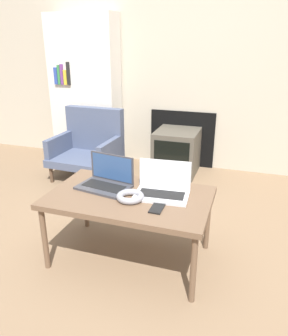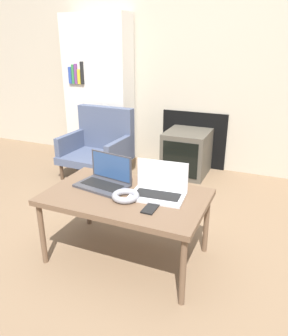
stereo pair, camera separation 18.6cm
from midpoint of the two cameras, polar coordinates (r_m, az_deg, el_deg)
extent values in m
plane|color=#7A6047|center=(2.29, -5.73, -16.58)|extent=(14.00, 14.00, 0.00)
cube|color=#B7AD99|center=(3.79, 6.96, 19.51)|extent=(7.00, 0.06, 2.60)
cube|color=black|center=(3.91, 5.29, 5.11)|extent=(0.76, 0.03, 0.65)
cube|color=brown|center=(2.13, -5.09, -5.20)|extent=(1.04, 0.63, 0.04)
cylinder|color=brown|center=(2.26, -19.25, -11.59)|extent=(0.04, 0.04, 0.44)
cylinder|color=brown|center=(1.90, 5.71, -17.23)|extent=(0.04, 0.04, 0.44)
cylinder|color=brown|center=(2.65, -12.16, -5.74)|extent=(0.04, 0.04, 0.44)
cylinder|color=brown|center=(2.35, 8.79, -9.16)|extent=(0.04, 0.04, 0.44)
cube|color=#38383D|center=(2.23, -9.42, -3.34)|extent=(0.37, 0.28, 0.02)
cube|color=black|center=(2.23, -9.43, -3.12)|extent=(0.31, 0.17, 0.00)
cube|color=#38383D|center=(2.27, -7.93, 0.05)|extent=(0.34, 0.07, 0.19)
cube|color=#2D4C7F|center=(2.27, -7.99, 0.01)|extent=(0.31, 0.06, 0.17)
cube|color=silver|center=(2.09, 0.50, -4.83)|extent=(0.36, 0.25, 0.02)
cube|color=black|center=(2.08, 0.50, -4.61)|extent=(0.30, 0.15, 0.00)
cube|color=silver|center=(2.14, 1.18, -1.09)|extent=(0.34, 0.03, 0.19)
cube|color=white|center=(2.14, 1.15, -1.13)|extent=(0.31, 0.03, 0.17)
torus|color=gray|center=(2.05, -5.03, -5.03)|extent=(0.17, 0.17, 0.04)
cube|color=black|center=(1.94, -0.44, -7.04)|extent=(0.07, 0.14, 0.01)
cube|color=#4C473D|center=(3.69, 4.29, 2.84)|extent=(0.46, 0.51, 0.49)
cube|color=black|center=(3.45, 3.23, 1.57)|extent=(0.38, 0.01, 0.38)
cube|color=#47516B|center=(3.61, -11.59, 1.52)|extent=(0.69, 0.61, 0.08)
cube|color=#47516B|center=(3.73, -9.97, 6.74)|extent=(0.67, 0.12, 0.48)
cube|color=#47516B|center=(3.74, -15.75, 4.06)|extent=(0.08, 0.53, 0.20)
cube|color=#47516B|center=(3.42, -7.39, 3.15)|extent=(0.08, 0.53, 0.20)
cylinder|color=#4C3828|center=(3.62, -17.26, -1.13)|extent=(0.04, 0.04, 0.17)
cylinder|color=#4C3828|center=(3.33, -9.19, -2.35)|extent=(0.04, 0.04, 0.17)
cylinder|color=#4C3828|center=(3.99, -13.33, 1.35)|extent=(0.04, 0.04, 0.17)
cylinder|color=#4C3828|center=(3.73, -5.82, 0.45)|extent=(0.04, 0.04, 0.17)
cube|color=silver|center=(4.07, -11.49, 13.01)|extent=(0.81, 0.30, 1.70)
cube|color=#2D479E|center=(4.06, -16.42, 15.13)|extent=(0.04, 0.02, 0.19)
cube|color=#337F42|center=(4.04, -15.93, 15.34)|extent=(0.03, 0.02, 0.22)
cube|color=#6B387F|center=(4.02, -15.46, 15.43)|extent=(0.03, 0.02, 0.23)
cube|color=gold|center=(4.00, -14.89, 15.00)|extent=(0.04, 0.02, 0.16)
cube|color=black|center=(3.97, -14.42, 15.65)|extent=(0.03, 0.02, 0.25)
camera|label=1|loc=(0.09, -92.28, -0.88)|focal=35.00mm
camera|label=2|loc=(0.09, 87.72, 0.88)|focal=35.00mm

